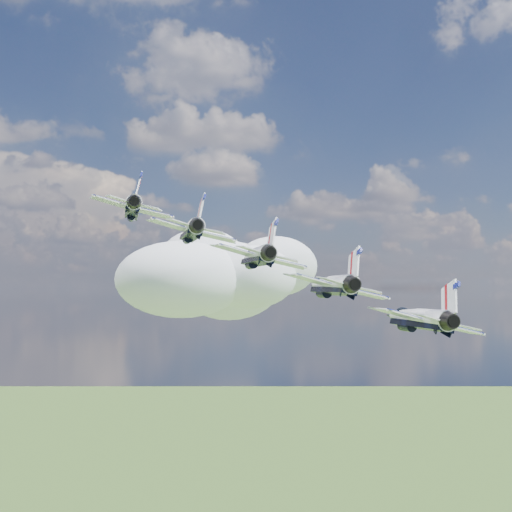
{
  "coord_description": "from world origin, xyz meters",
  "views": [
    {
      "loc": [
        -36.32,
        -81.71,
        152.78
      ],
      "look_at": [
        -17.43,
        -1.72,
        156.95
      ],
      "focal_mm": 45.0,
      "sensor_mm": 36.0,
      "label": 1
    }
  ],
  "objects": [
    {
      "name": "jet_2",
      "position": [
        -17.43,
        -1.72,
        156.95
      ],
      "size": [
        12.93,
        17.49,
        7.74
      ],
      "primitive_type": null,
      "rotation": [
        0.0,
        0.24,
        -0.03
      ],
      "color": "white"
    },
    {
      "name": "jet_0",
      "position": [
        -32.41,
        12.54,
        164.39
      ],
      "size": [
        12.93,
        17.49,
        7.74
      ],
      "primitive_type": null,
      "rotation": [
        0.0,
        0.24,
        -0.03
      ],
      "color": "white"
    },
    {
      "name": "jet_4",
      "position": [
        -2.45,
        -15.97,
        149.51
      ],
      "size": [
        12.93,
        17.49,
        7.74
      ],
      "primitive_type": null,
      "rotation": [
        0.0,
        0.24,
        -0.03
      ],
      "color": "white"
    },
    {
      "name": "jet_1",
      "position": [
        -24.92,
        5.41,
        160.67
      ],
      "size": [
        12.93,
        17.49,
        7.74
      ],
      "primitive_type": null,
      "rotation": [
        0.0,
        0.24,
        -0.03
      ],
      "color": "white"
    },
    {
      "name": "jet_3",
      "position": [
        -9.94,
        -8.85,
        153.23
      ],
      "size": [
        12.93,
        17.49,
        7.74
      ],
      "primitive_type": null,
      "rotation": [
        0.0,
        0.24,
        -0.03
      ],
      "color": "white"
    },
    {
      "name": "cloud_far",
      "position": [
        12.5,
        170.25,
        160.55
      ],
      "size": [
        69.78,
        54.82,
        27.41
      ],
      "primitive_type": "ellipsoid",
      "color": "white"
    }
  ]
}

